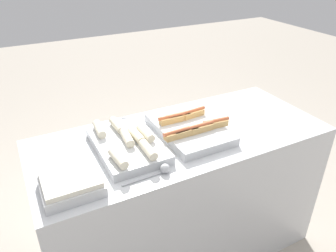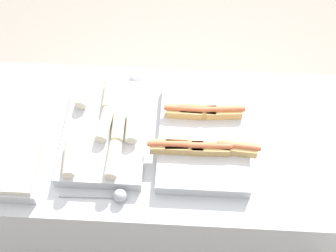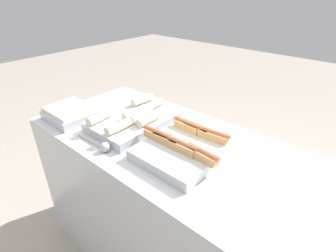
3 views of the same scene
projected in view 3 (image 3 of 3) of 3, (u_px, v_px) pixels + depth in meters
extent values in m
cube|color=silver|center=(180.00, 213.00, 1.49)|extent=(1.69, 0.72, 0.91)
cube|color=silver|center=(190.00, 145.00, 1.23)|extent=(0.34, 0.49, 0.05)
cube|color=tan|center=(196.00, 129.00, 1.28)|extent=(0.14, 0.05, 0.04)
cylinder|color=#D66B42|center=(197.00, 126.00, 1.27)|extent=(0.16, 0.03, 0.02)
cube|color=tan|center=(214.00, 136.00, 1.22)|extent=(0.14, 0.06, 0.04)
cylinder|color=#D66B42|center=(214.00, 132.00, 1.21)|extent=(0.16, 0.04, 0.02)
cube|color=tan|center=(203.00, 156.00, 1.08)|extent=(0.14, 0.06, 0.04)
cylinder|color=#D66B42|center=(203.00, 152.00, 1.07)|extent=(0.16, 0.04, 0.02)
cube|color=tan|center=(183.00, 147.00, 1.14)|extent=(0.14, 0.05, 0.04)
cylinder|color=#D66B42|center=(183.00, 143.00, 1.13)|extent=(0.16, 0.03, 0.02)
cube|color=tan|center=(158.00, 135.00, 1.23)|extent=(0.14, 0.05, 0.04)
cylinder|color=#D66B42|center=(157.00, 132.00, 1.22)|extent=(0.16, 0.03, 0.02)
cube|color=tan|center=(187.00, 126.00, 1.30)|extent=(0.14, 0.05, 0.04)
cylinder|color=#D66B42|center=(188.00, 123.00, 1.29)|extent=(0.16, 0.03, 0.02)
cube|color=tan|center=(166.00, 140.00, 1.19)|extent=(0.14, 0.04, 0.04)
cylinder|color=#D66B42|center=(166.00, 136.00, 1.18)|extent=(0.16, 0.02, 0.02)
cube|color=silver|center=(135.00, 121.00, 1.45)|extent=(0.32, 0.48, 0.05)
cylinder|color=beige|center=(135.00, 113.00, 1.42)|extent=(0.06, 0.15, 0.05)
cylinder|color=beige|center=(153.00, 105.00, 1.52)|extent=(0.05, 0.14, 0.05)
cylinder|color=beige|center=(99.00, 117.00, 1.38)|extent=(0.06, 0.15, 0.05)
cylinder|color=beige|center=(142.00, 100.00, 1.58)|extent=(0.06, 0.14, 0.05)
cylinder|color=beige|center=(141.00, 116.00, 1.39)|extent=(0.05, 0.14, 0.05)
cylinder|color=beige|center=(119.00, 127.00, 1.29)|extent=(0.05, 0.14, 0.05)
cylinder|color=beige|center=(149.00, 119.00, 1.36)|extent=(0.05, 0.14, 0.05)
cube|color=silver|center=(71.00, 115.00, 1.51)|extent=(0.26, 0.23, 0.05)
cube|color=silver|center=(69.00, 109.00, 1.49)|extent=(0.24, 0.21, 0.02)
cylinder|color=#B2B5BA|center=(92.00, 142.00, 1.29)|extent=(0.22, 0.02, 0.01)
sphere|color=#B2B5BA|center=(105.00, 147.00, 1.22)|extent=(0.05, 0.05, 0.05)
cylinder|color=#B2B5BA|center=(164.00, 107.00, 1.65)|extent=(0.22, 0.03, 0.01)
sphere|color=#B2B5BA|center=(178.00, 110.00, 1.57)|extent=(0.05, 0.05, 0.05)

